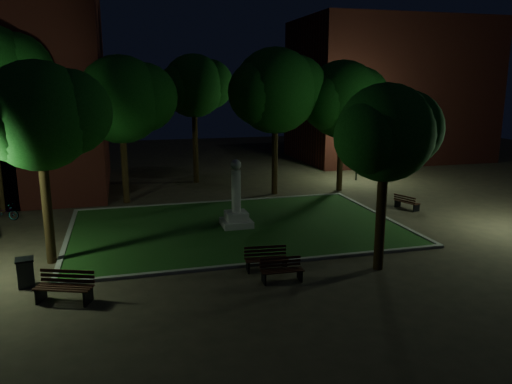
# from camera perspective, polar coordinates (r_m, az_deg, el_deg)

# --- Properties ---
(ground) EXTENTS (80.00, 80.00, 0.00)m
(ground) POSITION_cam_1_polar(r_m,az_deg,el_deg) (21.97, -1.07, -5.51)
(ground) COLOR #403626
(lawn) EXTENTS (15.00, 10.00, 0.08)m
(lawn) POSITION_cam_1_polar(r_m,az_deg,el_deg) (23.81, -2.25, -3.98)
(lawn) COLOR #1E4716
(lawn) RESTS_ON ground
(lawn_kerb) EXTENTS (15.40, 10.40, 0.12)m
(lawn_kerb) POSITION_cam_1_polar(r_m,az_deg,el_deg) (23.81, -2.25, -3.93)
(lawn_kerb) COLOR slate
(lawn_kerb) RESTS_ON ground
(monument) EXTENTS (1.40, 1.40, 3.20)m
(monument) POSITION_cam_1_polar(r_m,az_deg,el_deg) (23.57, -2.27, -1.84)
(monument) COLOR gray
(monument) RESTS_ON lawn
(building_far) EXTENTS (16.00, 10.00, 12.00)m
(building_far) POSITION_cam_1_polar(r_m,az_deg,el_deg) (46.41, 14.91, 11.13)
(building_far) COLOR #561E16
(building_far) RESTS_ON ground
(tree_west) EXTENTS (4.90, 4.00, 7.59)m
(tree_west) POSITION_cam_1_polar(r_m,az_deg,el_deg) (19.75, -23.35, 7.96)
(tree_west) COLOR black
(tree_west) RESTS_ON ground
(tree_north_wl) EXTENTS (5.91, 4.83, 8.24)m
(tree_north_wl) POSITION_cam_1_polar(r_m,az_deg,el_deg) (28.76, -14.97, 10.16)
(tree_north_wl) COLOR black
(tree_north_wl) RESTS_ON ground
(tree_north_er) EXTENTS (6.22, 5.08, 8.80)m
(tree_north_er) POSITION_cam_1_polar(r_m,az_deg,el_deg) (30.18, 2.44, 11.49)
(tree_north_er) COLOR black
(tree_north_er) RESTS_ON ground
(tree_ne) EXTENTS (5.84, 4.77, 8.10)m
(tree_ne) POSITION_cam_1_polar(r_m,az_deg,el_deg) (31.66, 10.03, 10.38)
(tree_ne) COLOR black
(tree_ne) RESTS_ON ground
(tree_se) EXTENTS (4.25, 3.47, 6.78)m
(tree_se) POSITION_cam_1_polar(r_m,az_deg,el_deg) (18.17, 14.81, 6.53)
(tree_se) COLOR black
(tree_se) RESTS_ON ground
(tree_far_north) EXTENTS (5.11, 4.17, 8.60)m
(tree_far_north) POSITION_cam_1_polar(r_m,az_deg,el_deg) (34.00, -6.96, 11.93)
(tree_far_north) COLOR black
(tree_far_north) RESTS_ON ground
(lamppost_nw) EXTENTS (1.18, 0.28, 4.40)m
(lamppost_nw) POSITION_cam_1_polar(r_m,az_deg,el_deg) (31.47, -26.94, 4.38)
(lamppost_nw) COLOR black
(lamppost_nw) RESTS_ON ground
(lamppost_ne) EXTENTS (1.18, 0.28, 3.98)m
(lamppost_ne) POSITION_cam_1_polar(r_m,az_deg,el_deg) (35.42, 11.54, 5.84)
(lamppost_ne) COLOR black
(lamppost_ne) RESTS_ON ground
(bench_near_left) EXTENTS (1.62, 0.69, 0.87)m
(bench_near_left) POSITION_cam_1_polar(r_m,az_deg,el_deg) (18.49, 1.16, -7.71)
(bench_near_left) COLOR black
(bench_near_left) RESTS_ON ground
(bench_near_right) EXTENTS (1.50, 0.58, 0.81)m
(bench_near_right) POSITION_cam_1_polar(r_m,az_deg,el_deg) (17.54, 2.94, -8.96)
(bench_near_right) COLOR black
(bench_near_right) RESTS_ON ground
(bench_west_near) EXTENTS (1.88, 1.23, 0.98)m
(bench_west_near) POSITION_cam_1_polar(r_m,az_deg,el_deg) (17.05, -21.00, -10.18)
(bench_west_near) COLOR black
(bench_west_near) RESTS_ON ground
(bench_right_side) EXTENTS (0.95, 1.51, 0.78)m
(bench_right_side) POSITION_cam_1_polar(r_m,az_deg,el_deg) (28.26, 16.81, -1.18)
(bench_right_side) COLOR black
(bench_right_side) RESTS_ON ground
(trash_bin) EXTENTS (0.66, 0.66, 0.99)m
(trash_bin) POSITION_cam_1_polar(r_m,az_deg,el_deg) (18.73, -24.83, -8.33)
(trash_bin) COLOR black
(trash_bin) RESTS_ON ground
(bicycle) EXTENTS (1.64, 0.93, 0.82)m
(bicycle) POSITION_cam_1_polar(r_m,az_deg,el_deg) (27.97, -26.93, -2.07)
(bicycle) COLOR black
(bicycle) RESTS_ON ground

